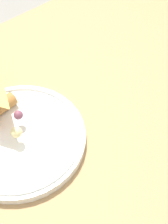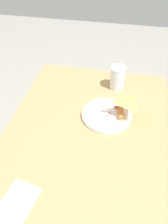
{
  "view_description": "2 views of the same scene",
  "coord_description": "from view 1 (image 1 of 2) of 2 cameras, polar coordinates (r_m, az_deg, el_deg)",
  "views": [
    {
      "loc": [
        0.23,
        0.25,
        1.2
      ],
      "look_at": [
        0.01,
        -0.02,
        0.75
      ],
      "focal_mm": 55.0,
      "sensor_mm": 36.0,
      "label": 1
    },
    {
      "loc": [
        -0.6,
        -0.1,
        1.41
      ],
      "look_at": [
        0.06,
        0.03,
        0.77
      ],
      "focal_mm": 35.0,
      "sensor_mm": 36.0,
      "label": 2
    }
  ],
  "objects": [
    {
      "name": "plate_pizza",
      "position": [
        0.58,
        -11.03,
        -3.91
      ],
      "size": [
        0.23,
        0.23,
        0.05
      ],
      "color": "white",
      "rests_on": "dining_table"
    },
    {
      "name": "dining_table",
      "position": [
        0.7,
        1.97,
        -8.39
      ],
      "size": [
        0.99,
        0.71,
        0.71
      ],
      "color": "#A87F51",
      "rests_on": "ground_plane"
    }
  ]
}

